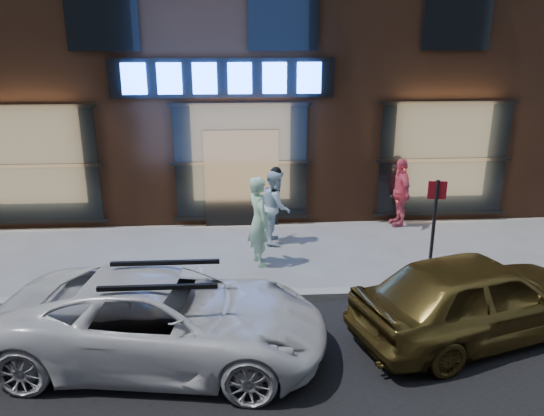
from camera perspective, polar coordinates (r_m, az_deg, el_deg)
The scene contains 9 objects.
ground at distance 9.75m, azimuth -2.97°, elevation -9.76°, with size 90.00×90.00×0.00m, color slate.
curb at distance 9.72m, azimuth -2.98°, elevation -9.44°, with size 60.00×0.25×0.12m, color gray.
storefront_building at distance 16.61m, azimuth -3.67°, elevation 20.22°, with size 30.20×8.28×10.30m.
man_bowtie at distance 10.80m, azimuth -1.40°, elevation -1.43°, with size 0.68×0.45×1.88m, color #B5EFC5.
man_cap at distance 12.01m, azimuth 0.42°, elevation 0.18°, with size 0.82×0.64×1.70m, color white.
passerby at distance 13.45m, azimuth 13.60°, elevation 1.65°, with size 0.99×0.41×1.69m, color #C14F68.
white_suv at distance 7.99m, azimuth -11.46°, elevation -11.57°, with size 2.17×4.70×1.31m, color silver.
gold_sedan at distance 8.92m, azimuth 21.26°, elevation -8.91°, with size 1.63×4.06×1.38m, color brown.
sign_post at distance 10.18m, azimuth 17.02°, elevation -1.60°, with size 0.33×0.08×2.08m.
Camera 1 is at (-0.04, -8.61, 4.58)m, focal length 35.00 mm.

